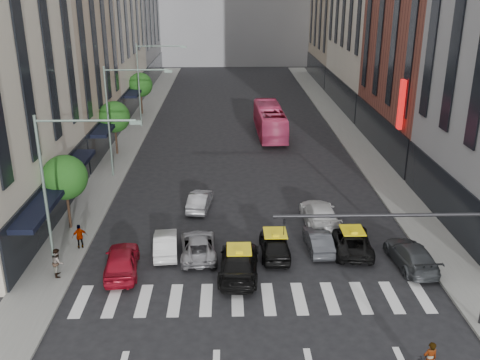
{
  "coord_description": "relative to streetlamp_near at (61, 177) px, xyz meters",
  "views": [
    {
      "loc": [
        -1.44,
        -22.08,
        15.41
      ],
      "look_at": [
        -0.7,
        8.34,
        4.0
      ],
      "focal_mm": 40.0,
      "sensor_mm": 36.0,
      "label": 1
    }
  ],
  "objects": [
    {
      "name": "taxi_center",
      "position": [
        11.37,
        2.19,
        -5.18
      ],
      "size": [
        1.7,
        4.23,
        1.44
      ],
      "primitive_type": "imported",
      "rotation": [
        0.0,
        0.0,
        3.14
      ],
      "color": "black",
      "rests_on": "ground"
    },
    {
      "name": "car_red",
      "position": [
        2.64,
        0.35,
        -5.14
      ],
      "size": [
        2.26,
        4.65,
        1.53
      ],
      "primitive_type": "imported",
      "rotation": [
        0.0,
        0.0,
        3.25
      ],
      "color": "maroon",
      "rests_on": "ground"
    },
    {
      "name": "car_grey_mid",
      "position": [
        14.05,
        2.78,
        -5.28
      ],
      "size": [
        1.48,
        3.87,
        1.26
      ],
      "primitive_type": "imported",
      "rotation": [
        0.0,
        0.0,
        3.18
      ],
      "color": "#37393D",
      "rests_on": "ground"
    },
    {
      "name": "tree_mid",
      "position": [
        -1.76,
        22.0,
        -2.25
      ],
      "size": [
        2.88,
        2.88,
        4.95
      ],
      "color": "black",
      "rests_on": "sidewalk_left"
    },
    {
      "name": "taxi_left",
      "position": [
        9.19,
        0.04,
        -5.14
      ],
      "size": [
        2.53,
        5.43,
        1.53
      ],
      "primitive_type": "imported",
      "rotation": [
        0.0,
        0.0,
        3.07
      ],
      "color": "black",
      "rests_on": "ground"
    },
    {
      "name": "rider",
      "position": [
        16.69,
        -8.66,
        -4.16
      ],
      "size": [
        0.65,
        0.48,
        1.65
      ],
      "primitive_type": "imported",
      "rotation": [
        0.0,
        0.0,
        3.29
      ],
      "color": "gray",
      "rests_on": "motorcycle"
    },
    {
      "name": "streetlamp_far",
      "position": [
        0.0,
        32.0,
        0.0
      ],
      "size": [
        5.38,
        0.25,
        9.0
      ],
      "color": "gray",
      "rests_on": "sidewalk_left"
    },
    {
      "name": "sidewalk_left",
      "position": [
        -1.46,
        26.0,
        -5.83
      ],
      "size": [
        3.0,
        96.0,
        0.15
      ],
      "primitive_type": "cube",
      "color": "slate",
      "rests_on": "ground"
    },
    {
      "name": "pedestrian_near",
      "position": [
        -0.74,
        -0.1,
        -4.95
      ],
      "size": [
        0.79,
        0.91,
        1.62
      ],
      "primitive_type": "imported",
      "rotation": [
        0.0,
        0.0,
        1.82
      ],
      "color": "gray",
      "rests_on": "sidewalk_left"
    },
    {
      "name": "streetlamp_mid",
      "position": [
        0.0,
        16.0,
        0.0
      ],
      "size": [
        5.38,
        0.25,
        9.0
      ],
      "color": "gray",
      "rests_on": "sidewalk_left"
    },
    {
      "name": "tree_near",
      "position": [
        -1.76,
        6.0,
        -2.25
      ],
      "size": [
        2.88,
        2.88,
        4.95
      ],
      "color": "black",
      "rests_on": "sidewalk_left"
    },
    {
      "name": "taxi_right",
      "position": [
        16.06,
        2.68,
        -5.25
      ],
      "size": [
        2.6,
        4.92,
        1.32
      ],
      "primitive_type": "imported",
      "rotation": [
        0.0,
        0.0,
        3.05
      ],
      "color": "black",
      "rests_on": "ground"
    },
    {
      "name": "liberty_sign",
      "position": [
        22.64,
        16.0,
        0.1
      ],
      "size": [
        0.3,
        0.7,
        4.0
      ],
      "color": "red",
      "rests_on": "ground"
    },
    {
      "name": "building_right_b",
      "position": [
        27.04,
        23.0,
        7.1
      ],
      "size": [
        8.0,
        18.0,
        26.0
      ],
      "primitive_type": "cube",
      "color": "brown",
      "rests_on": "ground"
    },
    {
      "name": "tree_far",
      "position": [
        -1.76,
        38.0,
        -2.25
      ],
      "size": [
        2.88,
        2.88,
        4.95
      ],
      "color": "black",
      "rests_on": "sidewalk_left"
    },
    {
      "name": "car_white_front",
      "position": [
        4.84,
        2.58,
        -5.27
      ],
      "size": [
        1.71,
        3.98,
        1.28
      ],
      "primitive_type": "imported",
      "rotation": [
        0.0,
        0.0,
        3.24
      ],
      "color": "silver",
      "rests_on": "ground"
    },
    {
      "name": "building_left_b",
      "position": [
        -6.96,
        24.0,
        6.1
      ],
      "size": [
        8.0,
        16.0,
        24.0
      ],
      "primitive_type": "cube",
      "color": "tan",
      "rests_on": "ground"
    },
    {
      "name": "sidewalk_right",
      "position": [
        21.54,
        26.0,
        -5.83
      ],
      "size": [
        3.0,
        96.0,
        0.15
      ],
      "primitive_type": "cube",
      "color": "slate",
      "rests_on": "ground"
    },
    {
      "name": "streetlamp_near",
      "position": [
        0.0,
        0.0,
        0.0
      ],
      "size": [
        5.38,
        0.25,
        9.0
      ],
      "color": "gray",
      "rests_on": "sidewalk_left"
    },
    {
      "name": "ground",
      "position": [
        10.04,
        -4.0,
        -5.9
      ],
      "size": [
        160.0,
        160.0,
        0.0
      ],
      "primitive_type": "plane",
      "color": "black",
      "rests_on": "ground"
    },
    {
      "name": "car_row2_right",
      "position": [
        14.72,
        6.33,
        -5.14
      ],
      "size": [
        2.22,
        5.32,
        1.54
      ],
      "primitive_type": "imported",
      "rotation": [
        0.0,
        0.0,
        3.16
      ],
      "color": "silver",
      "rests_on": "ground"
    },
    {
      "name": "pedestrian_far",
      "position": [
        -0.36,
        3.11,
        -4.99
      ],
      "size": [
        0.97,
        0.69,
        1.54
      ],
      "primitive_type": "imported",
      "rotation": [
        0.0,
        0.0,
        3.53
      ],
      "color": "gray",
      "rests_on": "sidewalk_left"
    },
    {
      "name": "car_silver",
      "position": [
        6.82,
        2.29,
        -5.27
      ],
      "size": [
        2.43,
        4.7,
        1.26
      ],
      "primitive_type": "imported",
      "rotation": [
        0.0,
        0.0,
        3.22
      ],
      "color": "gray",
      "rests_on": "ground"
    },
    {
      "name": "bus",
      "position": [
        13.08,
        28.64,
        -4.36
      ],
      "size": [
        2.9,
        11.16,
        3.09
      ],
      "primitive_type": "imported",
      "rotation": [
        0.0,
        0.0,
        3.17
      ],
      "color": "#DC4071",
      "rests_on": "ground"
    },
    {
      "name": "car_grey_curb",
      "position": [
        19.04,
        0.74,
        -5.22
      ],
      "size": [
        2.29,
        4.86,
        1.37
      ],
      "primitive_type": "imported",
      "rotation": [
        0.0,
        0.0,
        3.22
      ],
      "color": "#373B3E",
      "rests_on": "ground"
    },
    {
      "name": "car_row2_left",
      "position": [
        6.59,
        9.21,
        -5.27
      ],
      "size": [
        1.84,
        4.02,
        1.28
      ],
      "primitive_type": "imported",
      "rotation": [
        0.0,
        0.0,
        3.01
      ],
      "color": "gray",
      "rests_on": "ground"
    },
    {
      "name": "traffic_signal",
      "position": [
        17.74,
        -5.0,
        -1.43
      ],
      "size": [
        10.1,
        0.2,
        6.0
      ],
      "color": "black",
      "rests_on": "ground"
    }
  ]
}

